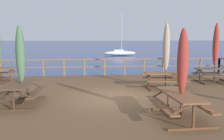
# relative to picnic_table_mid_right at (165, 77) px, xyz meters

# --- Properties ---
(ground_plane) EXTENTS (600.00, 600.00, 0.00)m
(ground_plane) POSITION_rel_picnic_table_mid_right_xyz_m (-2.60, -1.54, -1.45)
(ground_plane) COLOR navy
(wooden_deck) EXTENTS (15.67, 12.01, 0.89)m
(wooden_deck) POSITION_rel_picnic_table_mid_right_xyz_m (-2.60, -1.54, -1.00)
(wooden_deck) COLOR brown
(wooden_deck) RESTS_ON ground
(railing_waterside_far) EXTENTS (15.47, 0.10, 1.09)m
(railing_waterside_far) POSITION_rel_picnic_table_mid_right_xyz_m (-2.60, 4.32, 0.16)
(railing_waterside_far) COLOR brown
(railing_waterside_far) RESTS_ON wooden_deck
(picnic_table_mid_right) EXTENTS (1.98, 1.46, 0.78)m
(picnic_table_mid_right) POSITION_rel_picnic_table_mid_right_xyz_m (0.00, 0.00, 0.00)
(picnic_table_mid_right) COLOR brown
(picnic_table_mid_right) RESTS_ON wooden_deck
(picnic_table_front_right) EXTENTS (1.48, 2.24, 0.78)m
(picnic_table_front_right) POSITION_rel_picnic_table_mid_right_xyz_m (-0.94, -4.35, 0.01)
(picnic_table_front_right) COLOR brown
(picnic_table_front_right) RESTS_ON wooden_deck
(picnic_table_mid_left) EXTENTS (1.95, 1.41, 0.78)m
(picnic_table_mid_left) POSITION_rel_picnic_table_mid_right_xyz_m (3.15, 1.34, 0.00)
(picnic_table_mid_left) COLOR brown
(picnic_table_mid_left) RESTS_ON wooden_deck
(picnic_table_back_right) EXTENTS (1.46, 2.10, 0.78)m
(picnic_table_back_right) POSITION_rel_picnic_table_mid_right_xyz_m (-6.07, -2.26, 0.00)
(picnic_table_back_right) COLOR brown
(picnic_table_back_right) RESTS_ON wooden_deck
(patio_umbrella_tall_back_left) EXTENTS (0.32, 0.32, 3.10)m
(patio_umbrella_tall_back_left) POSITION_rel_picnic_table_mid_right_xyz_m (-0.00, -0.06, 1.41)
(patio_umbrella_tall_back_left) COLOR #4C3828
(patio_umbrella_tall_back_left) RESTS_ON wooden_deck
(patio_umbrella_short_back) EXTENTS (0.32, 0.32, 2.69)m
(patio_umbrella_short_back) POSITION_rel_picnic_table_mid_right_xyz_m (-0.91, -4.39, 1.15)
(patio_umbrella_short_back) COLOR #4C3828
(patio_umbrella_short_back) RESTS_ON wooden_deck
(patio_umbrella_tall_mid_right) EXTENTS (0.32, 0.32, 3.18)m
(patio_umbrella_tall_mid_right) POSITION_rel_picnic_table_mid_right_xyz_m (3.14, 1.28, 1.46)
(patio_umbrella_tall_mid_right) COLOR #4C3828
(patio_umbrella_tall_mid_right) RESTS_ON wooden_deck
(patio_umbrella_tall_back_right) EXTENTS (0.32, 0.32, 2.85)m
(patio_umbrella_tall_back_right) POSITION_rel_picnic_table_mid_right_xyz_m (-6.03, -2.26, 1.26)
(patio_umbrella_tall_back_right) COLOR #4C3828
(patio_umbrella_tall_back_right) RESTS_ON wooden_deck
(sailboat_distant) EXTENTS (6.08, 1.99, 7.72)m
(sailboat_distant) POSITION_rel_picnic_table_mid_right_xyz_m (2.21, 34.26, -0.94)
(sailboat_distant) COLOR white
(sailboat_distant) RESTS_ON ground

